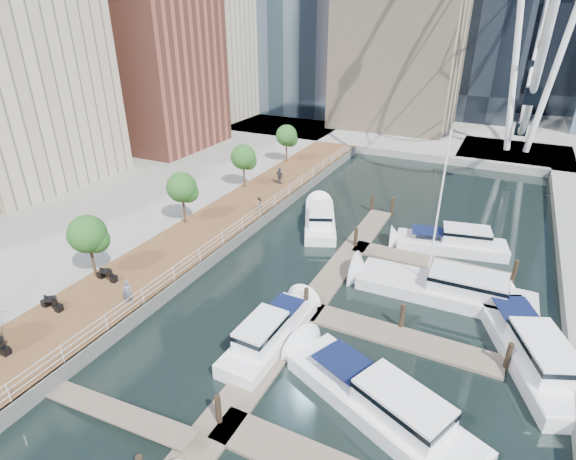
% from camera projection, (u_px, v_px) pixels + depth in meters
% --- Properties ---
extents(ground, '(520.00, 520.00, 0.00)m').
position_uv_depth(ground, '(194.00, 376.00, 24.22)').
color(ground, black).
rests_on(ground, ground).
extents(boardwalk, '(6.00, 60.00, 1.00)m').
position_uv_depth(boardwalk, '(215.00, 228.00, 39.69)').
color(boardwalk, brown).
rests_on(boardwalk, ground).
extents(seawall, '(0.25, 60.00, 1.00)m').
position_uv_depth(seawall, '(244.00, 235.00, 38.49)').
color(seawall, '#595954').
rests_on(seawall, ground).
extents(land_inland, '(48.00, 90.00, 1.00)m').
position_uv_depth(land_inland, '(16.00, 182.00, 50.48)').
color(land_inland, gray).
rests_on(land_inland, ground).
extents(land_far, '(200.00, 114.00, 1.00)m').
position_uv_depth(land_far, '(458.00, 93.00, 106.25)').
color(land_far, gray).
rests_on(land_far, ground).
extents(pier, '(14.00, 12.00, 1.00)m').
position_uv_depth(pier, '(515.00, 155.00, 60.34)').
color(pier, gray).
rests_on(pier, ground).
extents(railing, '(0.10, 60.00, 1.05)m').
position_uv_depth(railing, '(242.00, 224.00, 38.08)').
color(railing, white).
rests_on(railing, boardwalk).
extents(floating_docks, '(16.00, 34.00, 2.60)m').
position_uv_depth(floating_docks, '(389.00, 309.00, 28.87)').
color(floating_docks, '#6D6051').
rests_on(floating_docks, ground).
extents(midrise_condos, '(19.00, 67.00, 28.00)m').
position_uv_depth(midrise_condos, '(93.00, 53.00, 53.41)').
color(midrise_condos, '#BCAD8E').
rests_on(midrise_condos, ground).
extents(street_trees, '(2.60, 42.60, 4.60)m').
position_uv_depth(street_trees, '(182.00, 187.00, 38.19)').
color(street_trees, '#3F2B1C').
rests_on(street_trees, ground).
extents(cafe_tables, '(2.50, 13.70, 0.74)m').
position_uv_depth(cafe_tables, '(26.00, 323.00, 26.16)').
color(cafe_tables, black).
rests_on(cafe_tables, ground).
extents(yacht_foreground, '(11.62, 7.37, 2.15)m').
position_uv_depth(yacht_foreground, '(379.00, 412.00, 22.05)').
color(yacht_foreground, white).
rests_on(yacht_foreground, ground).
extents(pedestrian_near, '(0.75, 0.72, 1.72)m').
position_uv_depth(pedestrian_near, '(128.00, 293.00, 28.14)').
color(pedestrian_near, '#515C6C').
rests_on(pedestrian_near, boardwalk).
extents(pedestrian_mid, '(0.89, 0.97, 1.62)m').
position_uv_depth(pedestrian_mid, '(259.00, 204.00, 41.30)').
color(pedestrian_mid, '#83695A').
rests_on(pedestrian_mid, boardwalk).
extents(pedestrian_far, '(1.15, 0.74, 1.83)m').
position_uv_depth(pedestrian_far, '(280.00, 176.00, 48.18)').
color(pedestrian_far, '#2F323B').
rests_on(pedestrian_far, boardwalk).
extents(moored_yachts, '(24.14, 33.21, 11.50)m').
position_uv_depth(moored_yachts, '(423.00, 303.00, 30.33)').
color(moored_yachts, silver).
rests_on(moored_yachts, ground).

